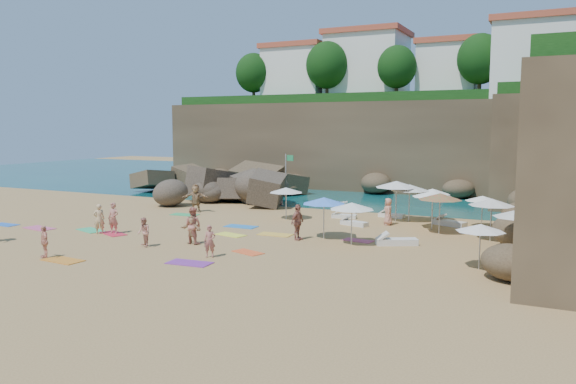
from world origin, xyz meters
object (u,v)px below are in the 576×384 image
at_px(person_stand_4, 388,212).
at_px(person_stand_5, 196,198).
at_px(lounger_0, 392,215).
at_px(person_stand_0, 113,218).
at_px(person_stand_2, 282,194).
at_px(parasol_2, 483,198).
at_px(flag_pole, 287,172).
at_px(person_stand_3, 297,222).
at_px(parasol_1, 433,191).
at_px(rock_outcrop, 227,205).
at_px(person_stand_1, 193,225).
at_px(parasol_0, 396,184).
at_px(person_stand_6, 99,219).

xyz_separation_m(person_stand_4, person_stand_5, (-13.26, -0.75, 0.17)).
height_order(lounger_0, person_stand_0, person_stand_0).
bearing_deg(person_stand_5, person_stand_2, 31.27).
bearing_deg(parasol_2, person_stand_0, -149.28).
bearing_deg(person_stand_5, flag_pole, 35.07).
relative_size(person_stand_0, person_stand_4, 1.07).
bearing_deg(parasol_2, person_stand_5, -173.23).
bearing_deg(person_stand_3, parasol_1, -23.79).
xyz_separation_m(rock_outcrop, parasol_2, (18.38, -1.87, 1.71)).
bearing_deg(parasol_1, person_stand_1, -128.46).
bearing_deg(person_stand_3, parasol_0, -14.71).
bearing_deg(lounger_0, person_stand_6, -129.94).
height_order(person_stand_4, person_stand_6, person_stand_6).
bearing_deg(person_stand_3, person_stand_4, -18.83).
xyz_separation_m(parasol_1, person_stand_6, (-15.56, -11.91, -1.04)).
distance_m(flag_pole, person_stand_4, 11.19).
relative_size(rock_outcrop, person_stand_2, 4.50).
bearing_deg(person_stand_1, parasol_0, -119.64).
bearing_deg(parasol_0, person_stand_4, -92.08).
height_order(rock_outcrop, person_stand_1, person_stand_1).
height_order(parasol_0, person_stand_1, parasol_0).
bearing_deg(lounger_0, flag_pole, 167.99).
bearing_deg(rock_outcrop, flag_pole, 33.04).
bearing_deg(lounger_0, parasol_1, -2.35).
bearing_deg(rock_outcrop, person_stand_1, -65.04).
distance_m(parasol_2, lounger_0, 6.06).
height_order(parasol_1, person_stand_0, parasol_1).
height_order(parasol_0, lounger_0, parasol_0).
height_order(person_stand_2, person_stand_5, person_stand_5).
distance_m(rock_outcrop, person_stand_5, 4.17).
bearing_deg(flag_pole, person_stand_0, -102.39).
bearing_deg(person_stand_3, person_stand_5, 67.76).
distance_m(parasol_1, person_stand_3, 10.17).
xyz_separation_m(person_stand_2, person_stand_4, (9.45, -4.88, 0.01)).
distance_m(parasol_0, person_stand_6, 17.53).
height_order(rock_outcrop, parasol_2, parasol_2).
distance_m(rock_outcrop, lounger_0, 12.71).
xyz_separation_m(person_stand_0, person_stand_4, (12.74, 9.19, -0.05)).
xyz_separation_m(person_stand_1, person_stand_5, (-5.94, 8.70, 0.04)).
distance_m(person_stand_2, person_stand_6, 14.94).
relative_size(rock_outcrop, parasol_0, 2.72).
xyz_separation_m(person_stand_2, person_stand_6, (-4.01, -14.40, 0.02)).
bearing_deg(person_stand_5, parasol_2, -17.92).
bearing_deg(person_stand_6, lounger_0, 174.03).
height_order(parasol_0, parasol_1, parasol_0).
height_order(rock_outcrop, lounger_0, rock_outcrop).
height_order(parasol_2, person_stand_1, parasol_2).
distance_m(flag_pole, person_stand_5, 7.68).
height_order(person_stand_1, person_stand_2, person_stand_1).
relative_size(lounger_0, person_stand_4, 1.03).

